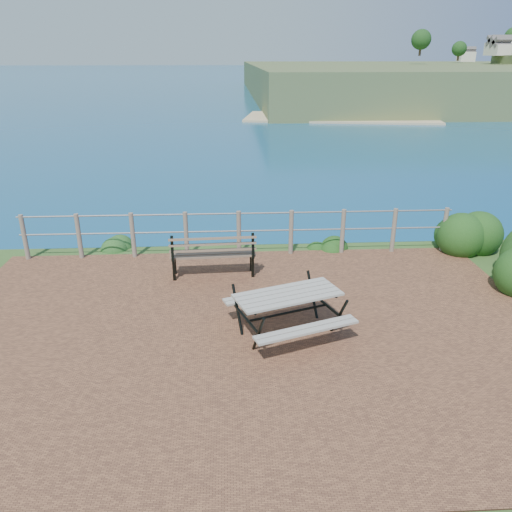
# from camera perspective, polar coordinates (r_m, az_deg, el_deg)

# --- Properties ---
(ground) EXTENTS (10.00, 7.00, 0.12)m
(ground) POSITION_cam_1_polar(r_m,az_deg,el_deg) (8.11, -1.35, -8.79)
(ground) COLOR brown
(ground) RESTS_ON ground
(ocean) EXTENTS (1200.00, 1200.00, 0.00)m
(ocean) POSITION_cam_1_polar(r_m,az_deg,el_deg) (207.00, -3.36, 20.94)
(ocean) COLOR #165A84
(ocean) RESTS_ON ground
(safety_railing) EXTENTS (9.40, 0.10, 1.00)m
(safety_railing) POSITION_cam_1_polar(r_m,az_deg,el_deg) (10.92, -1.97, 2.89)
(safety_railing) COLOR #6B5B4C
(safety_railing) RESTS_ON ground
(picnic_table) EXTENTS (1.77, 1.35, 0.69)m
(picnic_table) POSITION_cam_1_polar(r_m,az_deg,el_deg) (7.90, 3.63, -6.06)
(picnic_table) COLOR gray
(picnic_table) RESTS_ON ground
(park_bench) EXTENTS (1.69, 0.50, 0.95)m
(park_bench) POSITION_cam_1_polar(r_m,az_deg,el_deg) (9.88, -4.96, 1.01)
(park_bench) COLOR brown
(park_bench) RESTS_ON ground
(shrub_right_edge) EXTENTS (1.17, 1.17, 1.67)m
(shrub_right_edge) POSITION_cam_1_polar(r_m,az_deg,el_deg) (12.25, 23.11, 0.37)
(shrub_right_edge) COLOR #1B4314
(shrub_right_edge) RESTS_ON ground
(shrub_lip_west) EXTENTS (0.71, 0.71, 0.43)m
(shrub_lip_west) POSITION_cam_1_polar(r_m,az_deg,el_deg) (12.05, -14.99, 1.11)
(shrub_lip_west) COLOR #1D4E1E
(shrub_lip_west) RESTS_ON ground
(shrub_lip_east) EXTENTS (0.72, 0.72, 0.44)m
(shrub_lip_east) POSITION_cam_1_polar(r_m,az_deg,el_deg) (11.71, 7.81, 1.05)
(shrub_lip_east) COLOR #1B4314
(shrub_lip_east) RESTS_ON ground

